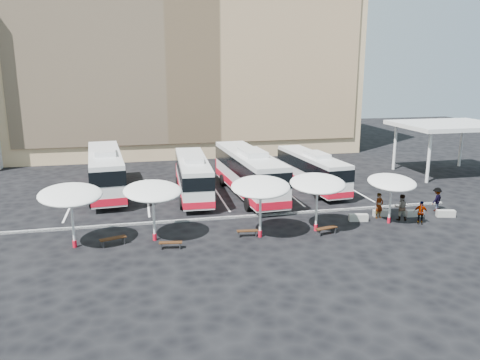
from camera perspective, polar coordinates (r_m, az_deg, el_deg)
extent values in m
plane|color=black|center=(33.58, -0.57, -4.92)|extent=(120.00, 120.00, 0.00)
cube|color=tan|center=(63.51, -6.77, 15.20)|extent=(42.00, 18.00, 25.00)
cube|color=tan|center=(54.46, -5.74, 14.97)|extent=(40.00, 0.30, 20.00)
cube|color=silver|center=(51.56, 24.13, 6.13)|extent=(10.00, 8.00, 0.40)
cylinder|color=silver|center=(47.20, 22.03, 2.53)|extent=(0.30, 0.30, 4.80)
cylinder|color=silver|center=(52.17, 18.36, 3.82)|extent=(0.30, 0.30, 4.80)
cylinder|color=silver|center=(56.66, 25.36, 3.93)|extent=(0.30, 0.30, 4.80)
cube|color=black|center=(34.02, -0.74, -4.54)|extent=(34.00, 0.25, 0.15)
cube|color=white|center=(40.95, -19.67, -2.30)|extent=(0.15, 12.00, 0.01)
cube|color=white|center=(40.59, -11.25, -1.88)|extent=(0.15, 12.00, 0.01)
cube|color=white|center=(41.11, -2.86, -1.43)|extent=(0.15, 12.00, 0.01)
cube|color=white|center=(42.48, 5.14, -0.98)|extent=(0.15, 12.00, 0.01)
cube|color=white|center=(44.62, 12.51, -0.54)|extent=(0.15, 12.00, 0.01)
cube|color=silver|center=(41.85, -16.07, 1.17)|extent=(3.68, 12.68, 3.13)
cube|color=black|center=(41.72, -16.12, 2.01)|extent=(3.75, 12.75, 1.15)
cube|color=red|center=(42.10, -15.97, -0.36)|extent=(3.75, 12.75, 0.57)
cube|color=red|center=(48.13, -16.24, 1.79)|extent=(2.68, 0.44, 1.46)
cube|color=silver|center=(40.49, -16.19, 3.31)|extent=(1.93, 3.26, 0.42)
cylinder|color=black|center=(45.73, -17.71, 0.15)|extent=(0.45, 1.07, 1.04)
cylinder|color=black|center=(45.77, -14.46, 0.38)|extent=(0.45, 1.07, 1.04)
cylinder|color=black|center=(38.15, -17.68, -2.48)|extent=(0.45, 1.07, 1.04)
cylinder|color=black|center=(38.20, -13.78, -2.20)|extent=(0.45, 1.07, 1.04)
cube|color=silver|center=(39.51, -5.75, 0.60)|extent=(2.79, 11.28, 2.80)
cube|color=black|center=(39.38, -5.77, 1.39)|extent=(2.85, 11.34, 1.03)
cube|color=red|center=(39.75, -5.72, -0.84)|extent=(2.85, 11.34, 0.51)
cube|color=red|center=(45.11, -6.29, 1.32)|extent=(2.39, 0.29, 1.31)
cube|color=silver|center=(38.27, -5.70, 2.60)|extent=(1.61, 2.86, 0.37)
cylinder|color=black|center=(42.93, -7.60, -0.25)|extent=(0.36, 0.95, 0.93)
cylinder|color=black|center=(43.08, -4.50, -0.12)|extent=(0.36, 0.95, 0.93)
cylinder|color=black|center=(36.18, -7.08, -2.88)|extent=(0.36, 0.95, 0.93)
cylinder|color=black|center=(36.36, -3.41, -2.71)|extent=(0.36, 0.95, 0.93)
cube|color=silver|center=(39.47, 1.05, 1.05)|extent=(3.44, 12.97, 3.21)
cube|color=black|center=(39.33, 1.05, 1.96)|extent=(3.50, 13.03, 1.18)
cube|color=red|center=(39.74, 1.04, -0.60)|extent=(3.50, 13.03, 0.59)
cube|color=red|center=(45.67, -1.29, 1.76)|extent=(2.74, 0.38, 1.50)
cube|color=silver|center=(38.11, 1.53, 3.38)|extent=(1.90, 3.30, 0.43)
cylinder|color=black|center=(42.99, -2.11, -0.02)|extent=(0.44, 1.09, 1.07)
cylinder|color=black|center=(43.69, 1.29, 0.21)|extent=(0.44, 1.09, 1.07)
cylinder|color=black|center=(35.52, 0.98, -2.97)|extent=(0.44, 1.09, 1.07)
cylinder|color=black|center=(36.36, 5.02, -2.63)|extent=(0.44, 1.09, 1.07)
cube|color=silver|center=(42.28, 8.73, 1.28)|extent=(3.12, 10.88, 2.68)
cube|color=black|center=(42.17, 8.75, 1.99)|extent=(3.18, 10.94, 0.98)
cube|color=red|center=(42.50, 8.68, -0.02)|extent=(3.18, 10.94, 0.49)
cube|color=red|center=(47.19, 5.87, 1.82)|extent=(2.30, 0.37, 1.25)
cube|color=silver|center=(41.20, 9.34, 3.08)|extent=(1.65, 2.79, 0.36)
cylinder|color=black|center=(44.89, 5.65, 0.40)|extent=(0.39, 0.92, 0.89)
cylinder|color=black|center=(45.79, 8.23, 0.58)|extent=(0.39, 0.92, 0.89)
cylinder|color=black|center=(39.00, 9.45, -1.77)|extent=(0.39, 0.92, 0.89)
cylinder|color=black|center=(40.03, 12.32, -1.50)|extent=(0.39, 0.92, 0.89)
cylinder|color=silver|center=(29.92, -19.72, -4.81)|extent=(0.19, 0.19, 3.27)
cylinder|color=red|center=(30.38, -19.51, -7.35)|extent=(0.30, 0.30, 0.44)
ellipsoid|color=white|center=(29.45, -19.98, -1.68)|extent=(4.58, 4.61, 1.12)
cylinder|color=silver|center=(29.81, -10.47, -4.37)|extent=(0.18, 0.18, 3.19)
cylinder|color=red|center=(30.26, -10.35, -6.85)|extent=(0.28, 0.28, 0.42)
ellipsoid|color=white|center=(29.35, -10.60, -1.31)|extent=(4.30, 4.34, 1.09)
cylinder|color=silver|center=(29.88, 2.48, -3.99)|extent=(0.19, 0.19, 3.30)
cylinder|color=red|center=(30.34, 2.46, -6.56)|extent=(0.29, 0.29, 0.44)
ellipsoid|color=white|center=(29.41, 2.52, -0.82)|extent=(4.56, 4.60, 1.13)
cylinder|color=silver|center=(31.43, 9.32, -3.34)|extent=(0.18, 0.18, 3.22)
cylinder|color=red|center=(31.87, 9.22, -5.74)|extent=(0.28, 0.28, 0.43)
ellipsoid|color=white|center=(30.99, 9.44, -0.40)|extent=(4.32, 4.36, 1.10)
cylinder|color=silver|center=(34.22, 17.83, -2.69)|extent=(0.15, 0.15, 2.91)
cylinder|color=red|center=(34.58, 17.68, -4.70)|extent=(0.24, 0.24, 0.39)
ellipsoid|color=white|center=(33.84, 18.02, -0.25)|extent=(3.68, 3.72, 1.00)
cube|color=black|center=(29.91, -15.23, -6.87)|extent=(1.65, 0.92, 0.06)
cube|color=black|center=(29.84, -16.39, -7.50)|extent=(0.19, 0.40, 0.43)
cube|color=black|center=(30.16, -14.03, -7.12)|extent=(0.19, 0.40, 0.43)
cube|color=black|center=(28.69, -8.46, -7.55)|extent=(1.42, 0.55, 0.06)
cube|color=black|center=(28.81, -9.56, -7.95)|extent=(0.10, 0.35, 0.37)
cube|color=black|center=(28.74, -7.34, -7.93)|extent=(0.10, 0.35, 0.37)
cube|color=black|center=(30.34, 0.91, -6.21)|extent=(1.40, 0.51, 0.05)
cube|color=black|center=(30.36, -0.12, -6.62)|extent=(0.09, 0.35, 0.36)
cube|color=black|center=(30.49, 1.93, -6.53)|extent=(0.09, 0.35, 0.36)
cube|color=black|center=(31.23, 10.49, -5.77)|extent=(1.57, 0.76, 0.06)
cube|color=black|center=(30.97, 9.56, -6.36)|extent=(0.15, 0.39, 0.40)
cube|color=black|center=(31.66, 11.36, -5.99)|extent=(0.15, 0.39, 0.40)
cube|color=gray|center=(34.40, 14.23, -4.47)|extent=(1.39, 0.70, 0.50)
cube|color=gray|center=(35.93, 16.88, -3.89)|extent=(1.29, 0.59, 0.47)
cube|color=gray|center=(36.66, 20.50, -3.82)|extent=(1.30, 0.57, 0.47)
cube|color=gray|center=(37.43, 23.78, -3.76)|extent=(1.38, 0.76, 0.49)
imported|color=black|center=(35.28, 16.60, -3.01)|extent=(0.77, 0.61, 1.86)
imported|color=black|center=(35.28, 19.06, -3.16)|extent=(1.10, 0.98, 1.89)
imported|color=black|center=(34.93, 21.16, -3.72)|extent=(1.04, 0.75, 1.64)
imported|color=black|center=(38.50, 22.82, -2.18)|extent=(1.35, 1.16, 1.81)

